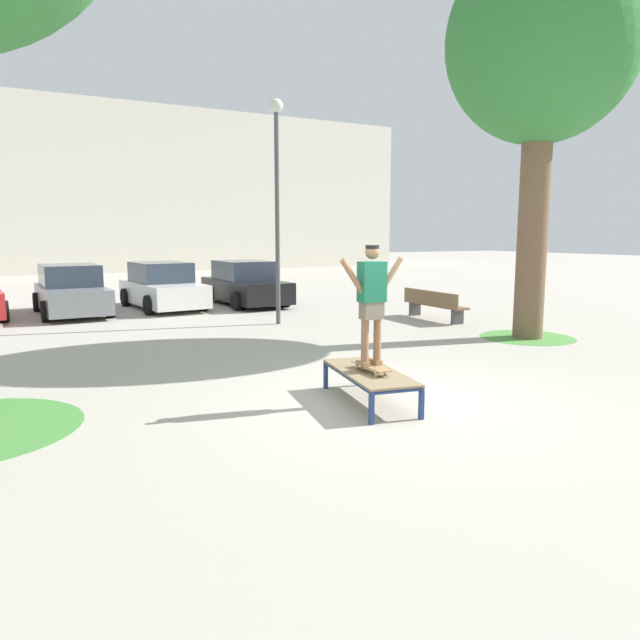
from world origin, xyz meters
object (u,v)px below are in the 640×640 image
at_px(skate_box, 369,374).
at_px(skater, 372,296).
at_px(park_bench, 434,304).
at_px(light_post, 277,179).
at_px(tree_near_right, 542,46).
at_px(car_black, 245,285).
at_px(skateboard, 371,367).
at_px(car_white, 162,287).
at_px(car_grey, 71,292).

bearing_deg(skate_box, skater, -100.44).
relative_size(park_bench, light_post, 0.41).
bearing_deg(tree_near_right, light_post, 132.72).
bearing_deg(skate_box, car_black, 77.60).
distance_m(skate_box, skater, 1.12).
bearing_deg(skateboard, skate_box, 79.83).
distance_m(skateboard, park_bench, 8.59).
bearing_deg(light_post, car_black, 80.37).
distance_m(skateboard, car_white, 12.30).
height_order(skateboard, light_post, light_post).
relative_size(skateboard, light_post, 0.14).
height_order(skateboard, park_bench, park_bench).
distance_m(car_grey, car_white, 2.76).
relative_size(skateboard, skater, 0.48).
xyz_separation_m(skate_box, tree_near_right, (6.15, 2.75, 6.04)).
bearing_deg(light_post, skater, -104.07).
height_order(skater, car_black, skater).
relative_size(skate_box, tree_near_right, 0.23).
relative_size(skater, car_black, 0.40).
bearing_deg(light_post, car_white, 112.24).
xyz_separation_m(tree_near_right, car_grey, (-9.03, 9.32, -5.77)).
xyz_separation_m(skater, park_bench, (6.05, 6.10, -1.08)).
bearing_deg(skateboard, car_grey, 103.30).
height_order(car_black, park_bench, car_black).
distance_m(skate_box, light_post, 8.36).
distance_m(car_white, park_bench, 8.74).
relative_size(car_black, park_bench, 1.77).
xyz_separation_m(skate_box, car_white, (-0.12, 12.24, 0.28)).
xyz_separation_m(car_white, light_post, (1.98, -4.84, 3.13)).
distance_m(park_bench, light_post, 5.54).
relative_size(skate_box, light_post, 0.34).
xyz_separation_m(car_grey, light_post, (4.73, -4.67, 3.13)).
distance_m(car_black, light_post, 5.60).
xyz_separation_m(skater, car_black, (2.64, 12.02, -0.84)).
distance_m(car_grey, light_post, 7.35).
relative_size(car_white, light_post, 0.74).
height_order(skate_box, skater, skater).
distance_m(tree_near_right, car_white, 12.76).
bearing_deg(car_grey, tree_near_right, -45.92).
relative_size(car_grey, car_white, 0.98).
distance_m(tree_near_right, car_black, 11.43).
bearing_deg(skateboard, skater, 87.52).
height_order(car_grey, car_black, same).
bearing_deg(light_post, park_bench, -17.93).
bearing_deg(tree_near_right, skate_box, -155.93).
xyz_separation_m(skate_box, skater, (-0.01, -0.05, 1.12)).
xyz_separation_m(skate_box, skateboard, (-0.01, -0.05, 0.12)).
distance_m(skater, park_bench, 8.66).
distance_m(car_black, park_bench, 6.84).
relative_size(car_grey, light_post, 0.73).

